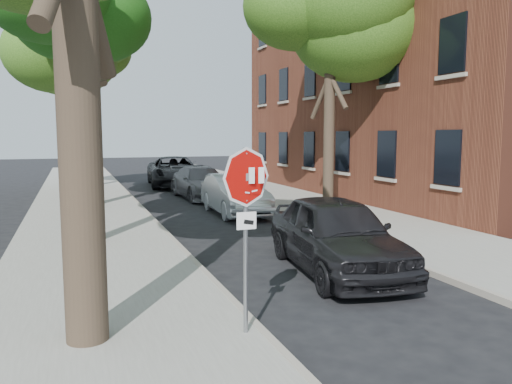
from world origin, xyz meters
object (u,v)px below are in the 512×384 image
apartment_building (437,37)px  car_c (201,183)px  car_a (336,234)px  stop_sign (246,204)px  car_b (235,194)px  car_d (175,171)px  tree_right (329,14)px  tree_far (72,49)px

apartment_building → car_c: size_ratio=4.07×
car_a → stop_sign: bearing=-130.0°
car_c → car_b: bearing=-92.9°
car_d → apartment_building: bearing=-28.3°
apartment_building → car_a: size_ratio=4.26×
apartment_building → tree_right: size_ratio=2.17×
car_a → car_d: bearing=96.4°
apartment_building → car_b: (-11.40, -3.22, -6.92)m
apartment_building → car_a: apartment_building is taller
apartment_building → stop_sign: size_ratio=7.74×
car_a → car_b: 8.06m
tree_far → car_a: size_ratio=1.97×
tree_right → car_a: tree_right is taller
car_b → car_d: 10.81m
tree_far → car_c: size_ratio=1.88×
stop_sign → car_b: stop_sign is taller
tree_far → car_a: bearing=-74.8°
tree_far → car_b: tree_far is taller
stop_sign → car_c: bearing=78.2°
tree_right → stop_sign: bearing=-123.4°
stop_sign → car_c: 16.20m
tree_far → tree_right: 14.02m
apartment_building → tree_far: size_ratio=2.17×
apartment_building → car_a: (-11.73, -11.27, -6.85)m
apartment_building → car_c: (-11.40, 1.79, -6.93)m
tree_right → tree_far: bearing=128.3°
stop_sign → car_d: size_ratio=0.43×
car_a → car_c: size_ratio=0.95×
apartment_building → tree_far: 18.18m
apartment_building → car_d: (-11.50, 7.59, -6.82)m
tree_far → car_b: (5.32, -10.33, -6.48)m
car_a → car_b: (0.33, 8.05, -0.08)m
tree_right → car_c: bearing=120.8°
apartment_building → stop_sign: apartment_building is taller
tree_right → car_d: tree_right is taller
car_c → car_d: bearing=88.1°
apartment_building → car_a: 17.65m
apartment_building → tree_right: 8.93m
tree_far → tree_right: (8.70, -11.00, 0.00)m
car_b → car_c: size_ratio=0.89×
apartment_building → car_b: apartment_building is taller
car_b → car_c: car_b is taller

